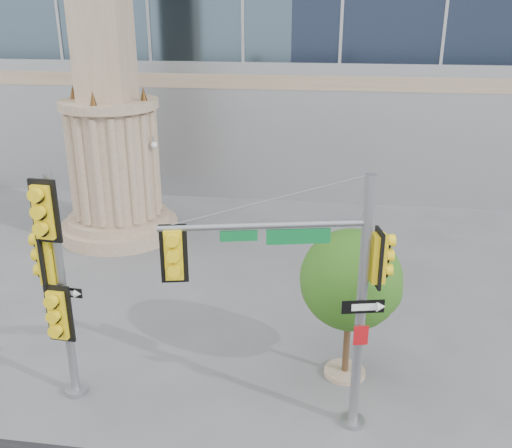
# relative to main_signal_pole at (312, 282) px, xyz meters

# --- Properties ---
(ground) EXTENTS (120.00, 120.00, 0.00)m
(ground) POSITION_rel_main_signal_pole_xyz_m (-1.72, 0.73, -3.35)
(ground) COLOR #545456
(ground) RESTS_ON ground
(monument) EXTENTS (4.40, 4.40, 16.60)m
(monument) POSITION_rel_main_signal_pole_xyz_m (-7.72, 9.73, 2.16)
(monument) COLOR gray
(monument) RESTS_ON ground
(main_signal_pole) EXTENTS (4.15, 1.28, 5.41)m
(main_signal_pole) POSITION_rel_main_signal_pole_xyz_m (0.00, 0.00, 0.00)
(main_signal_pole) COLOR slate
(main_signal_pole) RESTS_ON ground
(secondary_signal_pole) EXTENTS (0.89, 0.70, 5.17)m
(secondary_signal_pole) POSITION_rel_main_signal_pole_xyz_m (-5.29, 0.24, -0.32)
(secondary_signal_pole) COLOR slate
(secondary_signal_pole) RESTS_ON ground
(street_tree) EXTENTS (2.34, 2.28, 3.64)m
(street_tree) POSITION_rel_main_signal_pole_xyz_m (0.84, 1.95, -0.96)
(street_tree) COLOR gray
(street_tree) RESTS_ON ground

